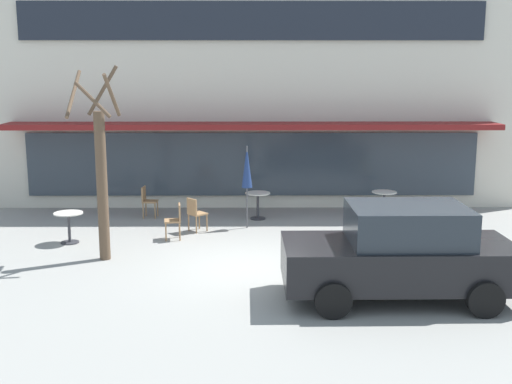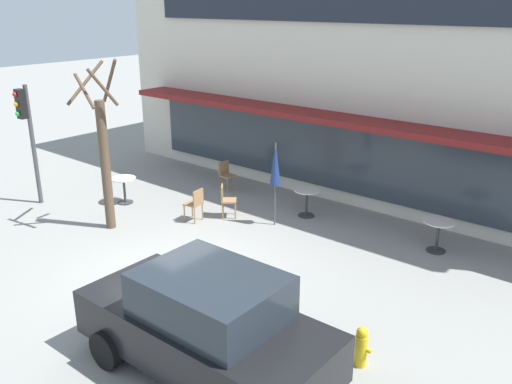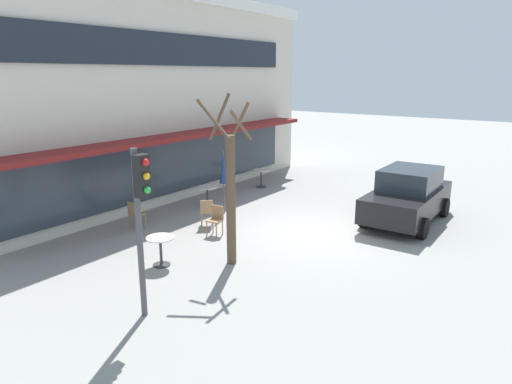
{
  "view_description": "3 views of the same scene",
  "coord_description": "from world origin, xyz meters",
  "px_view_note": "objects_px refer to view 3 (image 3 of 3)",
  "views": [
    {
      "loc": [
        0.01,
        -13.17,
        4.2
      ],
      "look_at": [
        0.11,
        3.28,
        1.01
      ],
      "focal_mm": 45.0,
      "sensor_mm": 36.0,
      "label": 1
    },
    {
      "loc": [
        7.84,
        -6.89,
        5.55
      ],
      "look_at": [
        -0.21,
        2.82,
        1.07
      ],
      "focal_mm": 38.0,
      "sensor_mm": 36.0,
      "label": 2
    },
    {
      "loc": [
        -11.79,
        -6.2,
        4.73
      ],
      "look_at": [
        0.43,
        2.52,
        0.81
      ],
      "focal_mm": 32.0,
      "sensor_mm": 36.0,
      "label": 3
    }
  ],
  "objects_px": {
    "cafe_table_by_tree": "(261,175)",
    "traffic_light_pole": "(141,207)",
    "cafe_chair_2": "(216,218)",
    "cafe_table_near_wall": "(207,193)",
    "street_tree": "(230,191)",
    "parked_sedan": "(408,195)",
    "fire_hydrant": "(377,192)",
    "cafe_chair_1": "(135,213)",
    "cafe_chair_0": "(207,211)",
    "cafe_table_streetside": "(161,246)",
    "patio_umbrella_green_folded": "(223,168)"
  },
  "relations": [
    {
      "from": "cafe_table_by_tree",
      "to": "traffic_light_pole",
      "type": "distance_m",
      "value": 11.12
    },
    {
      "from": "cafe_chair_2",
      "to": "traffic_light_pole",
      "type": "distance_m",
      "value": 5.19
    },
    {
      "from": "cafe_table_near_wall",
      "to": "street_tree",
      "type": "distance_m",
      "value": 5.37
    },
    {
      "from": "cafe_chair_2",
      "to": "cafe_table_by_tree",
      "type": "bearing_deg",
      "value": 22.02
    },
    {
      "from": "parked_sedan",
      "to": "street_tree",
      "type": "height_order",
      "value": "street_tree"
    },
    {
      "from": "cafe_table_near_wall",
      "to": "fire_hydrant",
      "type": "bearing_deg",
      "value": -47.55
    },
    {
      "from": "cafe_table_near_wall",
      "to": "street_tree",
      "type": "relative_size",
      "value": 0.18
    },
    {
      "from": "traffic_light_pole",
      "to": "parked_sedan",
      "type": "bearing_deg",
      "value": -13.97
    },
    {
      "from": "cafe_table_near_wall",
      "to": "cafe_chair_1",
      "type": "xyz_separation_m",
      "value": [
        -3.14,
        0.21,
        0.01
      ]
    },
    {
      "from": "parked_sedan",
      "to": "fire_hydrant",
      "type": "height_order",
      "value": "parked_sedan"
    },
    {
      "from": "parked_sedan",
      "to": "cafe_chair_1",
      "type": "bearing_deg",
      "value": 130.7
    },
    {
      "from": "parked_sedan",
      "to": "cafe_chair_0",
      "type": "bearing_deg",
      "value": 130.04
    },
    {
      "from": "parked_sedan",
      "to": "traffic_light_pole",
      "type": "relative_size",
      "value": 1.24
    },
    {
      "from": "cafe_chair_1",
      "to": "street_tree",
      "type": "bearing_deg",
      "value": -94.47
    },
    {
      "from": "cafe_table_near_wall",
      "to": "cafe_table_streetside",
      "type": "distance_m",
      "value": 5.25
    },
    {
      "from": "patio_umbrella_green_folded",
      "to": "cafe_chair_1",
      "type": "xyz_separation_m",
      "value": [
        -2.85,
        1.23,
        -1.1
      ]
    },
    {
      "from": "cafe_table_near_wall",
      "to": "traffic_light_pole",
      "type": "distance_m",
      "value": 7.93
    },
    {
      "from": "cafe_table_by_tree",
      "to": "cafe_chair_0",
      "type": "xyz_separation_m",
      "value": [
        -5.23,
        -1.55,
        0.01
      ]
    },
    {
      "from": "cafe_table_near_wall",
      "to": "fire_hydrant",
      "type": "relative_size",
      "value": 1.08
    },
    {
      "from": "cafe_table_streetside",
      "to": "cafe_chair_2",
      "type": "height_order",
      "value": "cafe_chair_2"
    },
    {
      "from": "cafe_table_streetside",
      "to": "fire_hydrant",
      "type": "relative_size",
      "value": 1.08
    },
    {
      "from": "cafe_table_near_wall",
      "to": "patio_umbrella_green_folded",
      "type": "distance_m",
      "value": 1.54
    },
    {
      "from": "cafe_table_near_wall",
      "to": "cafe_chair_2",
      "type": "xyz_separation_m",
      "value": [
        -2.07,
        -2.16,
        0.01
      ]
    },
    {
      "from": "cafe_chair_0",
      "to": "traffic_light_pole",
      "type": "distance_m",
      "value": 5.87
    },
    {
      "from": "cafe_table_near_wall",
      "to": "cafe_chair_2",
      "type": "height_order",
      "value": "cafe_chair_2"
    },
    {
      "from": "cafe_chair_0",
      "to": "street_tree",
      "type": "distance_m",
      "value": 3.35
    },
    {
      "from": "traffic_light_pole",
      "to": "cafe_table_by_tree",
      "type": "bearing_deg",
      "value": 22.96
    },
    {
      "from": "cafe_chair_1",
      "to": "patio_umbrella_green_folded",
      "type": "bearing_deg",
      "value": -23.32
    },
    {
      "from": "cafe_table_by_tree",
      "to": "parked_sedan",
      "type": "relative_size",
      "value": 0.18
    },
    {
      "from": "street_tree",
      "to": "fire_hydrant",
      "type": "xyz_separation_m",
      "value": [
        7.77,
        -0.86,
        -1.57
      ]
    },
    {
      "from": "cafe_chair_2",
      "to": "parked_sedan",
      "type": "height_order",
      "value": "parked_sedan"
    },
    {
      "from": "cafe_chair_0",
      "to": "fire_hydrant",
      "type": "distance_m",
      "value": 6.8
    },
    {
      "from": "cafe_chair_2",
      "to": "cafe_table_streetside",
      "type": "bearing_deg",
      "value": -172.13
    },
    {
      "from": "cafe_table_by_tree",
      "to": "patio_umbrella_green_folded",
      "type": "relative_size",
      "value": 0.35
    },
    {
      "from": "cafe_table_streetside",
      "to": "cafe_chair_1",
      "type": "distance_m",
      "value": 3.09
    },
    {
      "from": "cafe_table_by_tree",
      "to": "cafe_table_near_wall",
      "type": "bearing_deg",
      "value": -177.92
    },
    {
      "from": "cafe_table_by_tree",
      "to": "patio_umbrella_green_folded",
      "type": "bearing_deg",
      "value": -163.54
    },
    {
      "from": "cafe_table_near_wall",
      "to": "street_tree",
      "type": "height_order",
      "value": "street_tree"
    },
    {
      "from": "cafe_table_near_wall",
      "to": "traffic_light_pole",
      "type": "xyz_separation_m",
      "value": [
        -6.52,
        -4.15,
        1.78
      ]
    },
    {
      "from": "patio_umbrella_green_folded",
      "to": "cafe_chair_2",
      "type": "relative_size",
      "value": 2.47
    },
    {
      "from": "patio_umbrella_green_folded",
      "to": "cafe_chair_0",
      "type": "bearing_deg",
      "value": -163.28
    },
    {
      "from": "patio_umbrella_green_folded",
      "to": "traffic_light_pole",
      "type": "xyz_separation_m",
      "value": [
        -6.22,
        -3.13,
        0.67
      ]
    },
    {
      "from": "cafe_chair_2",
      "to": "street_tree",
      "type": "relative_size",
      "value": 0.21
    },
    {
      "from": "cafe_table_streetside",
      "to": "patio_umbrella_green_folded",
      "type": "xyz_separation_m",
      "value": [
        4.32,
        1.49,
        1.11
      ]
    },
    {
      "from": "cafe_table_streetside",
      "to": "fire_hydrant",
      "type": "height_order",
      "value": "cafe_table_streetside"
    },
    {
      "from": "parked_sedan",
      "to": "fire_hydrant",
      "type": "bearing_deg",
      "value": 43.87
    },
    {
      "from": "parked_sedan",
      "to": "traffic_light_pole",
      "type": "distance_m",
      "value": 9.45
    },
    {
      "from": "street_tree",
      "to": "cafe_table_near_wall",
      "type": "bearing_deg",
      "value": 48.11
    },
    {
      "from": "cafe_table_near_wall",
      "to": "parked_sedan",
      "type": "distance_m",
      "value": 6.91
    },
    {
      "from": "cafe_table_by_tree",
      "to": "patio_umbrella_green_folded",
      "type": "distance_m",
      "value": 4.2
    }
  ]
}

